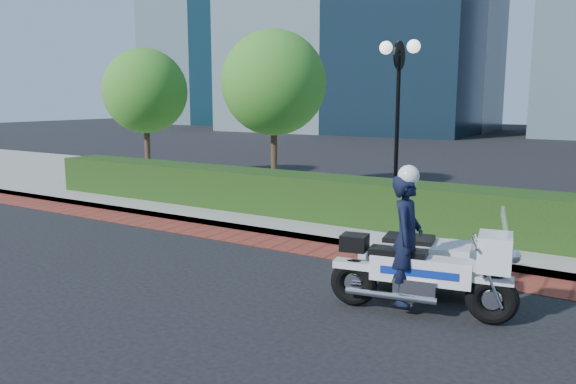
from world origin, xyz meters
The scene contains 8 objects.
ground centered at (0.00, 0.00, 0.00)m, with size 120.00×120.00×0.00m, color black.
brick_strip centered at (0.00, 1.50, 0.01)m, with size 60.00×1.00×0.01m, color maroon.
sidewalk centered at (0.00, 6.00, 0.07)m, with size 60.00×8.00×0.15m, color gray.
hedge_main centered at (0.00, 3.60, 0.65)m, with size 18.00×1.20×1.00m, color black.
lamppost centered at (1.00, 5.20, 2.96)m, with size 1.02×0.70×4.21m.
tree_a centered at (-9.00, 6.50, 3.22)m, with size 3.00×3.00×4.58m.
tree_b centered at (-3.50, 6.50, 3.43)m, with size 3.20×3.20×4.89m.
police_motorcycle centered at (3.51, -0.37, 0.72)m, with size 2.58×1.85×2.10m.
Camera 1 is at (6.08, -8.01, 3.00)m, focal length 35.00 mm.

